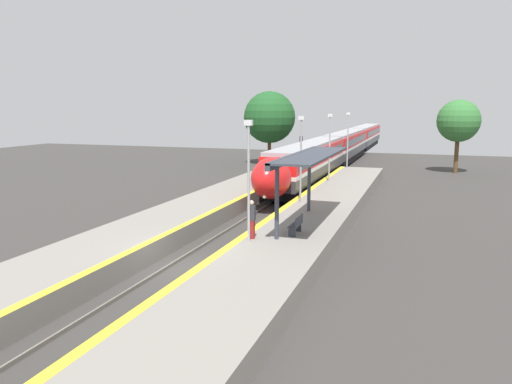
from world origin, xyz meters
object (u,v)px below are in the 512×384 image
(platform_bench, at_px, (297,225))
(lamppost_mid, at_px, (301,154))
(railway_signal, at_px, (301,152))
(train, at_px, (345,145))
(lamppost_near, at_px, (249,173))
(lamppost_far, at_px, (330,143))
(person_waiting, at_px, (251,219))
(lamppost_farthest, at_px, (348,136))

(platform_bench, height_order, lamppost_mid, lamppost_mid)
(railway_signal, distance_m, lamppost_mid, 18.66)
(train, relative_size, railway_signal, 16.24)
(lamppost_near, bearing_deg, lamppost_far, 90.00)
(train, relative_size, lamppost_far, 12.32)
(person_waiting, xyz_separation_m, lamppost_near, (0.04, -0.47, 2.18))
(railway_signal, height_order, lamppost_farthest, lamppost_farthest)
(lamppost_farthest, bearing_deg, lamppost_near, -90.00)
(platform_bench, xyz_separation_m, lamppost_mid, (-1.75, 7.87, 2.67))
(lamppost_far, xyz_separation_m, lamppost_farthest, (0.00, 9.81, 0.00))
(platform_bench, relative_size, person_waiting, 0.79)
(lamppost_near, bearing_deg, train, 93.17)
(person_waiting, bearing_deg, lamppost_farthest, 89.93)
(lamppost_far, bearing_deg, platform_bench, -84.34)
(lamppost_farthest, bearing_deg, lamppost_far, -90.00)
(train, xyz_separation_m, lamppost_near, (2.39, -43.11, 1.93))
(train, xyz_separation_m, lamppost_far, (2.39, -23.48, 1.93))
(platform_bench, distance_m, lamppost_mid, 8.49)
(lamppost_mid, bearing_deg, lamppost_farthest, 90.00)
(train, relative_size, platform_bench, 47.42)
(train, height_order, lamppost_far, lamppost_far)
(person_waiting, bearing_deg, lamppost_mid, 89.78)
(person_waiting, relative_size, railway_signal, 0.44)
(platform_bench, bearing_deg, train, 95.74)
(person_waiting, height_order, lamppost_near, lamppost_near)
(train, xyz_separation_m, person_waiting, (2.35, -42.64, -0.26))
(lamppost_mid, distance_m, lamppost_farthest, 19.63)
(lamppost_mid, distance_m, lamppost_far, 9.81)
(lamppost_far, bearing_deg, lamppost_near, -90.00)
(person_waiting, xyz_separation_m, lamppost_farthest, (0.04, 28.97, 2.18))
(platform_bench, bearing_deg, lamppost_near, -132.02)
(person_waiting, relative_size, lamppost_mid, 0.33)
(railway_signal, relative_size, lamppost_far, 0.76)
(lamppost_near, distance_m, lamppost_mid, 9.81)
(person_waiting, xyz_separation_m, lamppost_mid, (0.04, 9.35, 2.18))
(train, bearing_deg, lamppost_near, -86.83)
(train, distance_m, person_waiting, 42.70)
(person_waiting, distance_m, lamppost_near, 2.23)
(lamppost_mid, bearing_deg, lamppost_far, 90.00)
(train, relative_size, lamppost_near, 12.32)
(lamppost_near, relative_size, lamppost_mid, 1.00)
(railway_signal, relative_size, lamppost_near, 0.76)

